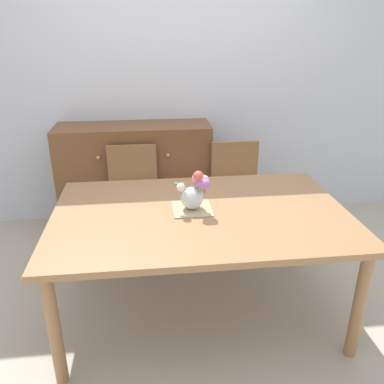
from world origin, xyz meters
The scene contains 8 objects.
ground_plane centered at (0.00, 0.00, 0.00)m, with size 12.00×12.00×0.00m, color #B7AD99.
back_wall centered at (0.00, 1.60, 1.40)m, with size 7.00×0.10×2.80m, color silver.
dining_table centered at (0.00, 0.00, 0.68)m, with size 1.84×1.20×0.75m.
chair_left centered at (-0.45, 0.94, 0.52)m, with size 0.42×0.42×0.90m.
chair_right centered at (0.45, 0.94, 0.52)m, with size 0.42×0.42×0.90m.
dresser centered at (-0.44, 1.33, 0.50)m, with size 1.40×0.47×1.00m.
placemat centered at (-0.05, 0.03, 0.76)m, with size 0.25×0.25×0.01m, color tan.
flower_vase centered at (-0.04, 0.03, 0.88)m, with size 0.22×0.17×0.26m.
Camera 1 is at (-0.31, -2.20, 1.82)m, focal length 36.72 mm.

